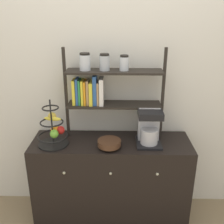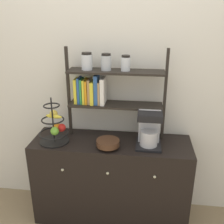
% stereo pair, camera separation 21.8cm
% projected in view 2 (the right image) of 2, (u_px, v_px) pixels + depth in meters
% --- Properties ---
extents(wall_back, '(7.00, 0.05, 2.60)m').
position_uv_depth(wall_back, '(115.00, 78.00, 2.35)').
color(wall_back, silver).
rests_on(wall_back, ground_plane).
extents(sideboard, '(1.39, 0.46, 0.80)m').
position_uv_depth(sideboard, '(111.00, 180.00, 2.44)').
color(sideboard, black).
rests_on(sideboard, ground_plane).
extents(coffee_maker, '(0.21, 0.24, 0.31)m').
position_uv_depth(coffee_maker, '(149.00, 128.00, 2.19)').
color(coffee_maker, black).
rests_on(coffee_maker, sideboard).
extents(fruit_stand, '(0.25, 0.25, 0.40)m').
position_uv_depth(fruit_stand, '(55.00, 127.00, 2.25)').
color(fruit_stand, black).
rests_on(fruit_stand, sideboard).
extents(wooden_bowl, '(0.19, 0.19, 0.07)m').
position_uv_depth(wooden_bowl, '(108.00, 143.00, 2.17)').
color(wooden_bowl, '#422819').
rests_on(wooden_bowl, sideboard).
extents(shelf_hutch, '(0.86, 0.20, 0.79)m').
position_uv_depth(shelf_hutch, '(103.00, 85.00, 2.23)').
color(shelf_hutch, black).
rests_on(shelf_hutch, sideboard).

